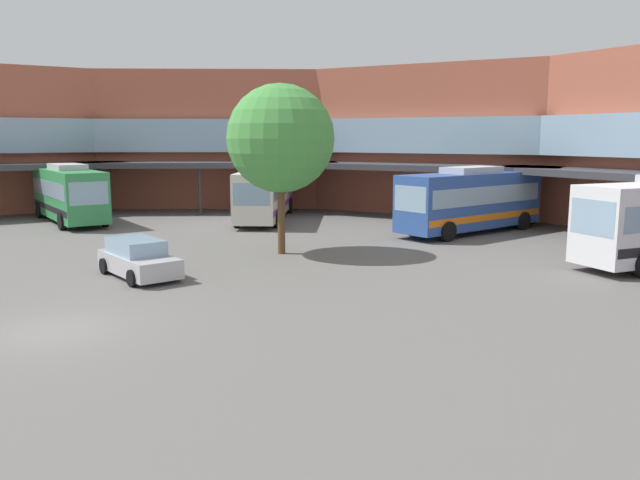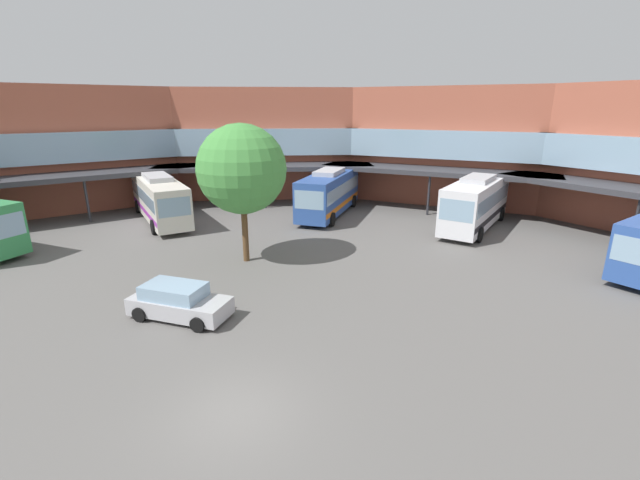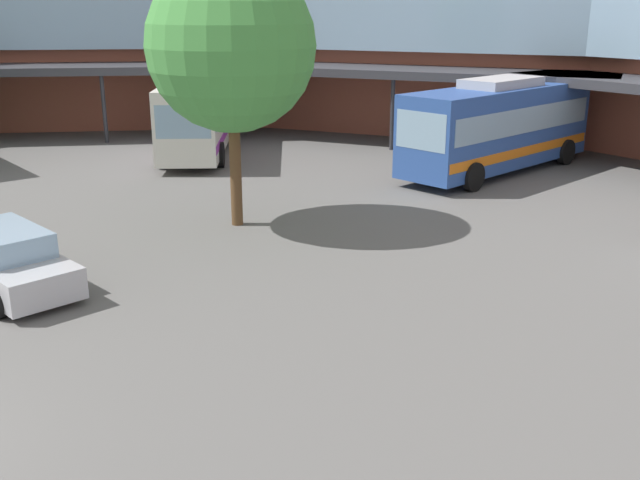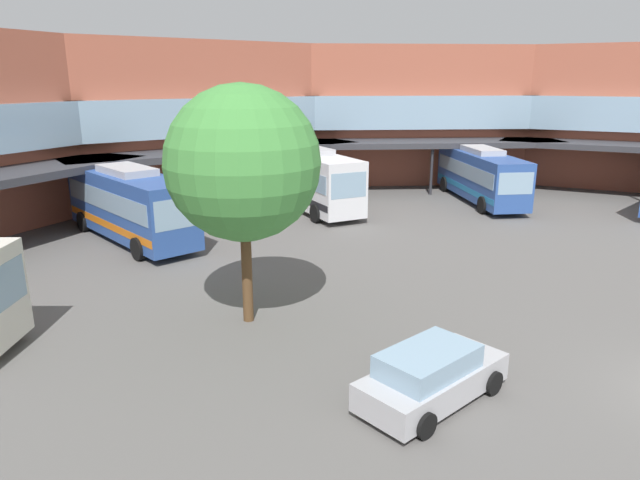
{
  "view_description": "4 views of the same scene",
  "coord_description": "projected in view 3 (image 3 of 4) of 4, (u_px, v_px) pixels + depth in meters",
  "views": [
    {
      "loc": [
        17.89,
        -7.6,
        5.62
      ],
      "look_at": [
        -0.78,
        12.08,
        1.17
      ],
      "focal_mm": 35.52,
      "sensor_mm": 36.0,
      "label": 1
    },
    {
      "loc": [
        4.46,
        -10.31,
        8.95
      ],
      "look_at": [
        0.33,
        12.79,
        1.62
      ],
      "focal_mm": 24.11,
      "sensor_mm": 36.0,
      "label": 2
    },
    {
      "loc": [
        11.71,
        -3.07,
        6.72
      ],
      "look_at": [
        1.17,
        10.4,
        1.21
      ],
      "focal_mm": 41.17,
      "sensor_mm": 36.0,
      "label": 3
    },
    {
      "loc": [
        -16.67,
        -0.83,
        8.19
      ],
      "look_at": [
        0.38,
        13.63,
        1.81
      ],
      "focal_mm": 31.91,
      "sensor_mm": 36.0,
      "label": 4
    }
  ],
  "objects": [
    {
      "name": "station_building",
      "position": [
        492.0,
        45.0,
        25.9
      ],
      "size": [
        77.19,
        41.48,
        10.66
      ],
      "color": "#AD5942",
      "rests_on": "ground"
    },
    {
      "name": "bus_0",
      "position": [
        200.0,
        111.0,
        34.66
      ],
      "size": [
        9.21,
        10.23,
        3.75
      ],
      "rotation": [
        0.0,
        0.0,
        5.42
      ],
      "color": "silver",
      "rests_on": "ground"
    },
    {
      "name": "bus_1",
      "position": [
        498.0,
        125.0,
        30.21
      ],
      "size": [
        3.98,
        10.53,
        3.88
      ],
      "rotation": [
        0.0,
        0.0,
        4.57
      ],
      "color": "#2D519E",
      "rests_on": "ground"
    },
    {
      "name": "parked_car",
      "position": [
        8.0,
        261.0,
        17.9
      ],
      "size": [
        4.6,
        2.48,
        1.53
      ],
      "rotation": [
        0.0,
        0.0,
        6.15
      ],
      "color": "#B7B7BC",
      "rests_on": "ground"
    },
    {
      "name": "plaza_tree",
      "position": [
        231.0,
        47.0,
        21.78
      ],
      "size": [
        5.12,
        5.12,
        8.09
      ],
      "color": "brown",
      "rests_on": "ground"
    }
  ]
}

